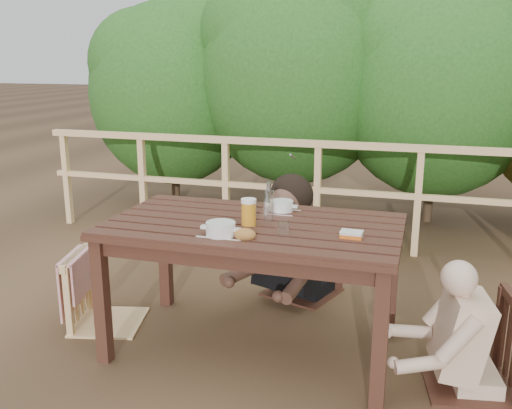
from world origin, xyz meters
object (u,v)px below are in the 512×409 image
(diner_right, at_px, (484,285))
(soup_far, at_px, (282,207))
(woman, at_px, (304,201))
(chair_right, at_px, (476,303))
(bread_roll, at_px, (245,235))
(chair_left, at_px, (105,259))
(soup_near, at_px, (221,230))
(chair_far, at_px, (303,232))
(butter_tub, at_px, (351,236))
(table, at_px, (254,287))
(beer_glass, at_px, (249,213))
(tumbler, at_px, (283,230))
(bottle, at_px, (269,203))

(diner_right, height_order, soup_far, diner_right)
(diner_right, relative_size, soup_far, 4.82)
(diner_right, bearing_deg, woman, 40.08)
(chair_right, distance_m, bread_roll, 1.27)
(chair_left, height_order, soup_far, chair_left)
(diner_right, height_order, soup_near, diner_right)
(chair_far, relative_size, butter_tub, 8.13)
(table, bearing_deg, beer_glass, -103.37)
(chair_far, bearing_deg, tumbler, -65.20)
(woman, xyz_separation_m, tumbler, (0.12, -1.09, 0.11))
(table, distance_m, chair_far, 0.91)
(beer_glass, bearing_deg, butter_tub, -6.43)
(woman, relative_size, tumbler, 17.90)
(soup_near, relative_size, bottle, 1.09)
(soup_near, bearing_deg, chair_right, 9.64)
(soup_near, relative_size, tumbler, 3.37)
(bottle, bearing_deg, chair_far, 87.90)
(tumbler, bearing_deg, bread_roll, -145.16)
(soup_near, height_order, bread_roll, soup_near)
(woman, bearing_deg, chair_right, 158.06)
(soup_near, distance_m, soup_far, 0.62)
(soup_near, relative_size, bread_roll, 2.26)
(chair_right, relative_size, soup_near, 3.57)
(bread_roll, bearing_deg, chair_left, 163.52)
(soup_far, xyz_separation_m, bread_roll, (-0.05, -0.60, -0.01))
(woman, bearing_deg, chair_left, 56.91)
(diner_right, bearing_deg, chair_left, 77.94)
(chair_left, distance_m, butter_tub, 1.66)
(chair_right, xyz_separation_m, butter_tub, (-0.66, -0.06, 0.33))
(bread_roll, distance_m, bottle, 0.36)
(chair_right, xyz_separation_m, beer_glass, (-1.26, 0.01, 0.39))
(chair_far, distance_m, butter_tub, 1.17)
(bread_roll, bearing_deg, tumbler, 34.84)
(diner_right, distance_m, butter_tub, 0.73)
(woman, xyz_separation_m, diner_right, (1.17, -0.98, -0.13))
(beer_glass, bearing_deg, chair_right, -0.34)
(chair_left, xyz_separation_m, tumbler, (1.25, -0.19, 0.37))
(woman, xyz_separation_m, bottle, (-0.03, -0.86, 0.19))
(woman, distance_m, beer_glass, 0.99)
(chair_left, xyz_separation_m, diner_right, (2.30, -0.08, 0.13))
(chair_far, distance_m, soup_near, 1.25)
(butter_tub, bearing_deg, beer_glass, 175.66)
(chair_far, height_order, soup_near, chair_far)
(butter_tub, bearing_deg, bread_roll, -159.86)
(table, relative_size, beer_glass, 10.06)
(chair_left, xyz_separation_m, woman, (1.14, 0.90, 0.26))
(diner_right, distance_m, soup_near, 1.41)
(soup_near, relative_size, soup_far, 1.11)
(chair_far, bearing_deg, bottle, -73.45)
(tumbler, bearing_deg, chair_left, 171.28)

